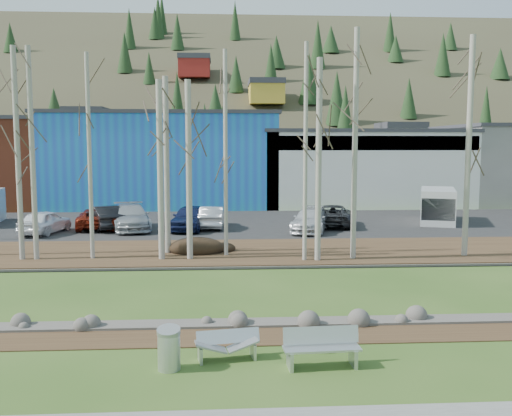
{
  "coord_description": "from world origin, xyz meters",
  "views": [
    {
      "loc": [
        -0.72,
        -13.65,
        5.41
      ],
      "look_at": [
        0.88,
        12.75,
        2.5
      ],
      "focal_mm": 40.0,
      "sensor_mm": 36.0,
      "label": 1
    }
  ],
  "objects": [
    {
      "name": "birch_4",
      "position": [
        -3.52,
        12.72,
        4.26
      ],
      "size": [
        0.28,
        0.28,
        8.23
      ],
      "color": "#B7AFA4",
      "rests_on": "far_bank"
    },
    {
      "name": "car_0",
      "position": [
        -11.32,
        20.91,
        0.85
      ],
      "size": [
        2.52,
        4.45,
        1.43
      ],
      "primitive_type": "imported",
      "rotation": [
        0.0,
        0.0,
        2.93
      ],
      "color": "white",
      "rests_on": "parking_lot"
    },
    {
      "name": "birch_9",
      "position": [
        10.94,
        12.73,
        5.33
      ],
      "size": [
        0.27,
        0.27,
        10.36
      ],
      "color": "#B7AFA4",
      "rests_on": "far_bank"
    },
    {
      "name": "parking_lot",
      "position": [
        0.0,
        25.0,
        0.07
      ],
      "size": [
        80.0,
        14.0,
        0.14
      ],
      "primitive_type": "cube",
      "color": "black",
      "rests_on": "ground"
    },
    {
      "name": "building_white",
      "position": [
        12.0,
        38.98,
        3.41
      ],
      "size": [
        18.36,
        12.24,
        6.8
      ],
      "color": "silver",
      "rests_on": "ground"
    },
    {
      "name": "car_5",
      "position": [
        -1.35,
        22.72,
        0.84
      ],
      "size": [
        1.63,
        4.28,
        1.39
      ],
      "primitive_type": "imported",
      "rotation": [
        0.0,
        0.0,
        3.1
      ],
      "color": "silver",
      "rests_on": "parking_lot"
    },
    {
      "name": "dirt_mound",
      "position": [
        -1.97,
        14.32,
        0.42
      ],
      "size": [
        2.74,
        1.93,
        0.54
      ],
      "primitive_type": "ellipsoid",
      "color": "black",
      "rests_on": "far_bank"
    },
    {
      "name": "birch_0",
      "position": [
        -10.0,
        13.04,
        5.01
      ],
      "size": [
        0.24,
        0.24,
        9.71
      ],
      "color": "#B7AFA4",
      "rests_on": "far_bank"
    },
    {
      "name": "birch_2",
      "position": [
        -3.38,
        14.3,
        4.43
      ],
      "size": [
        0.27,
        0.27,
        8.56
      ],
      "color": "#B7AFA4",
      "rests_on": "far_bank"
    },
    {
      "name": "birch_7",
      "position": [
        3.69,
        12.04,
        4.73
      ],
      "size": [
        0.28,
        0.28,
        9.16
      ],
      "color": "#B7AFA4",
      "rests_on": "far_bank"
    },
    {
      "name": "river",
      "position": [
        0.0,
        7.2,
        0.0
      ],
      "size": [
        80.0,
        8.0,
        0.9
      ],
      "primitive_type": null,
      "color": "black",
      "rests_on": "ground"
    },
    {
      "name": "seagull",
      "position": [
        1.96,
        0.65,
        0.15
      ],
      "size": [
        0.37,
        0.18,
        0.27
      ],
      "rotation": [
        0.0,
        0.0,
        0.31
      ],
      "color": "gold",
      "rests_on": "ground"
    },
    {
      "name": "birch_6",
      "position": [
        3.09,
        12.07,
        5.07
      ],
      "size": [
        0.19,
        0.19,
        9.85
      ],
      "color": "#B7AFA4",
      "rests_on": "far_bank"
    },
    {
      "name": "car_2",
      "position": [
        -6.71,
        22.94,
        0.78
      ],
      "size": [
        2.84,
        4.91,
        1.29
      ],
      "primitive_type": "imported",
      "rotation": [
        0.0,
        0.0,
        3.3
      ],
      "color": "maroon",
      "rests_on": "parking_lot"
    },
    {
      "name": "birch_10",
      "position": [
        -9.35,
        13.04,
        5.01
      ],
      "size": [
        0.24,
        0.24,
        9.71
      ],
      "color": "#B7AFA4",
      "rests_on": "far_bank"
    },
    {
      "name": "car_8",
      "position": [
        -8.79,
        22.94,
        0.78
      ],
      "size": [
        2.84,
        4.91,
        1.29
      ],
      "primitive_type": "imported",
      "rotation": [
        0.0,
        0.0,
        3.3
      ],
      "color": "maroon",
      "rests_on": "parking_lot"
    },
    {
      "name": "hillside",
      "position": [
        0.0,
        84.0,
        17.5
      ],
      "size": [
        160.0,
        72.0,
        35.0
      ],
      "primitive_type": null,
      "color": "#312A1E",
      "rests_on": "ground"
    },
    {
      "name": "dirt_strip",
      "position": [
        0.0,
        2.1,
        0.01
      ],
      "size": [
        80.0,
        1.8,
        0.03
      ],
      "primitive_type": "cube",
      "color": "#382616",
      "rests_on": "ground"
    },
    {
      "name": "ground",
      "position": [
        0.0,
        0.0,
        0.0
      ],
      "size": [
        200.0,
        200.0,
        0.0
      ],
      "primitive_type": "plane",
      "color": "#2B4A17",
      "rests_on": "ground"
    },
    {
      "name": "birch_11",
      "position": [
        -2.22,
        12.72,
        4.26
      ],
      "size": [
        0.28,
        0.28,
        8.23
      ],
      "color": "#B7AFA4",
      "rests_on": "far_bank"
    },
    {
      "name": "car_1",
      "position": [
        -8.16,
        22.65,
        0.88
      ],
      "size": [
        3.36,
        4.74,
        1.48
      ],
      "primitive_type": "imported",
      "rotation": [
        0.0,
        0.0,
        3.59
      ],
      "color": "black",
      "rests_on": "parking_lot"
    },
    {
      "name": "far_bank",
      "position": [
        0.0,
        14.5,
        0.07
      ],
      "size": [
        80.0,
        7.0,
        0.15
      ],
      "primitive_type": "cube",
      "color": "#382616",
      "rests_on": "ground"
    },
    {
      "name": "bench_damaged",
      "position": [
        -0.6,
        0.38,
        0.36
      ],
      "size": [
        1.68,
        0.78,
        0.72
      ],
      "rotation": [
        0.0,
        0.0,
        0.16
      ],
      "color": "#BBBFC1",
      "rests_on": "ground"
    },
    {
      "name": "car_4",
      "position": [
        -2.72,
        21.85,
        0.92
      ],
      "size": [
        2.61,
        4.81,
        1.55
      ],
      "primitive_type": "imported",
      "rotation": [
        0.0,
        0.0,
        -0.18
      ],
      "color": "#172049",
      "rests_on": "parking_lot"
    },
    {
      "name": "birch_8",
      "position": [
        5.42,
        12.36,
        5.43
      ],
      "size": [
        0.25,
        0.25,
        10.55
      ],
      "color": "#B7AFA4",
      "rests_on": "far_bank"
    },
    {
      "name": "car_6",
      "position": [
        6.59,
        23.13,
        0.84
      ],
      "size": [
        3.32,
        5.4,
        1.4
      ],
      "primitive_type": "imported",
      "rotation": [
        0.0,
        0.0,
        2.93
      ],
      "color": "#2B2A2D",
      "rests_on": "parking_lot"
    },
    {
      "name": "building_blue",
      "position": [
        -6.0,
        39.0,
        4.16
      ],
      "size": [
        20.4,
        12.24,
        8.3
      ],
      "color": "#1B7ECC",
      "rests_on": "ground"
    },
    {
      "name": "litter_bin",
      "position": [
        -2.02,
        -0.23,
        0.48
      ],
      "size": [
        0.58,
        0.58,
        0.95
      ],
      "primitive_type": "cylinder",
      "rotation": [
        0.0,
        0.0,
        -0.05
      ],
      "color": "#BBBFC1",
      "rests_on": "ground"
    },
    {
      "name": "birch_5",
      "position": [
        -0.52,
        13.51,
        5.01
      ],
      "size": [
        0.2,
        0.2,
        9.72
      ],
      "color": "#B7AFA4",
      "rests_on": "far_bank"
    },
    {
      "name": "near_bank_rocks",
      "position": [
        0.0,
        3.1,
        0.0
      ],
      "size": [
        80.0,
        0.8,
        0.5
      ],
      "primitive_type": null,
      "color": "#47423D",
      "rests_on": "ground"
    },
    {
      "name": "bench_intact",
      "position": [
        1.71,
        -0.24,
        0.47
      ],
      "size": [
        1.92,
        0.68,
        0.95
      ],
      "rotation": [
        0.0,
        0.0,
        0.05
      ],
      "color": "#BBBFC1",
      "rests_on": "ground"
    },
    {
      "name": "car_3",
      "position": [
        -6.42,
        22.25,
        0.93
      ],
      "size": [
        3.34,
        5.77,
        1.57
      ],
      "primitive_type": "imported",
      "rotation": [
        0.0,
        0.0,
        0.22
      ],
      "color": "#A0A4A7",
      "rests_on": "parking_lot"
    },
    {
      "name": "far_bank_rocks",
      "position": [
        0.0,
        11.3,
        0.0
      ],
      "size": [
        80.0,
        0.8,
        0.46
      ],
      "primitive_type": null,
      "color": "#47423D",
      "rests_on": "ground"
    },
    {
      "name": "van_white",
      "position": [
        14.03,
        24.25,
        1.29
      ],
      "size": [
        3.86,
        5.7,
        2.3
      ],
      "rotation": [
        0.0,
        0.0,
        -0.35
      ],
      "color": "silver",
      "rests_on": "parking_lot"
    },
    {
      "name": "birch_3",
      "position": [
        -6.79,
        13.1,
        4.88
      ],
      "size": [
        0.2,
        0.2,
        9.47
      ],
      "color": "#B7AFA4",
      "rests_on": "far_bank"
    },
    {
      "name": "car_7",
      "position": [
        4.73,
        20.85,
        0.84
      ],
      "size": [
        3.28,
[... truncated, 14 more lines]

